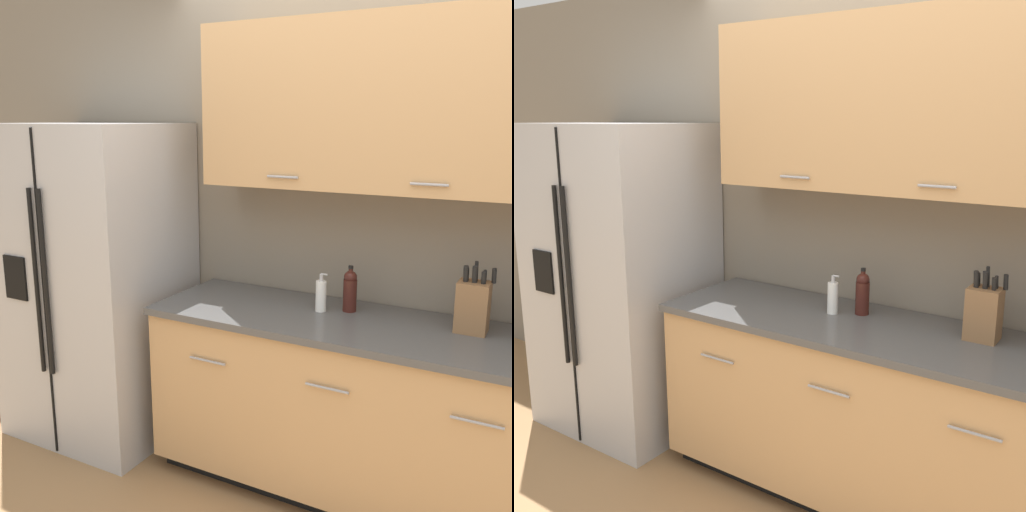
# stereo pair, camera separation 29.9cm
# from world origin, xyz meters

# --- Properties ---
(wall_back) EXTENTS (10.00, 0.39, 2.60)m
(wall_back) POSITION_xyz_m (0.07, 1.16, 1.48)
(wall_back) COLOR gray
(wall_back) RESTS_ON ground_plane
(counter_unit) EXTENTS (2.59, 0.64, 0.91)m
(counter_unit) POSITION_xyz_m (0.23, 0.87, 0.46)
(counter_unit) COLOR black
(counter_unit) RESTS_ON ground_plane
(refrigerator) EXTENTS (0.93, 0.79, 1.81)m
(refrigerator) POSITION_xyz_m (-1.62, 0.80, 0.90)
(refrigerator) COLOR #B2B2B5
(refrigerator) RESTS_ON ground_plane
(knife_block) EXTENTS (0.15, 0.12, 0.32)m
(knife_block) POSITION_xyz_m (0.43, 0.97, 1.03)
(knife_block) COLOR olive
(knife_block) RESTS_ON counter_unit
(soap_dispenser) EXTENTS (0.06, 0.05, 0.19)m
(soap_dispenser) POSITION_xyz_m (-0.27, 0.92, 0.99)
(soap_dispenser) COLOR white
(soap_dispenser) RESTS_ON counter_unit
(oil_bottle) EXTENTS (0.07, 0.07, 0.23)m
(oil_bottle) POSITION_xyz_m (-0.14, 0.99, 1.02)
(oil_bottle) COLOR #3D1914
(oil_bottle) RESTS_ON counter_unit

